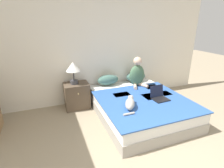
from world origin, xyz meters
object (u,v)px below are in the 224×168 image
person_sitting (137,74)px  laptop_open (159,96)px  pillow_near (108,80)px  pillow_far (136,77)px  bed (139,106)px  cat_tabby (130,103)px  table_lamp (73,68)px  nightstand (77,96)px

person_sitting → laptop_open: 0.83m
laptop_open → pillow_near: bearing=117.9°
pillow_far → pillow_near: bearing=180.0°
laptop_open → bed: bearing=138.8°
cat_tabby → table_lamp: (-0.75, 1.13, 0.40)m
pillow_near → cat_tabby: (-0.03, -1.20, -0.04)m
bed → table_lamp: bearing=145.3°
bed → pillow_near: size_ratio=3.96×
bed → pillow_far: size_ratio=3.96×
person_sitting → cat_tabby: size_ratio=1.52×
cat_tabby → laptop_open: 0.69m
bed → table_lamp: size_ratio=4.22×
pillow_far → cat_tabby: 1.41m
cat_tabby → nightstand: bearing=62.1°
person_sitting → table_lamp: size_ratio=1.40×
person_sitting → pillow_far: bearing=66.1°
table_lamp → person_sitting: bearing=-8.9°
cat_tabby → nightstand: 1.36m
pillow_near → laptop_open: size_ratio=1.62×
cat_tabby → pillow_far: bearing=-2.1°
person_sitting → cat_tabby: person_sitting is taller
cat_tabby → table_lamp: table_lamp is taller
cat_tabby → laptop_open: (0.68, 0.12, -0.03)m
pillow_near → person_sitting: bearing=-24.8°
bed → laptop_open: size_ratio=6.42×
laptop_open → cat_tabby: bearing=-173.4°
cat_tabby → nightstand: cat_tabby is taller
bed → pillow_near: pillow_near is taller
person_sitting → laptop_open: person_sitting is taller
pillow_far → table_lamp: table_lamp is taller
laptop_open → table_lamp: (-1.43, 1.02, 0.43)m
pillow_far → nightstand: (-1.46, -0.06, -0.25)m
person_sitting → pillow_near: bearing=155.2°
pillow_far → laptop_open: (-0.07, -1.08, -0.06)m
table_lamp → bed: bearing=-34.7°
laptop_open → nightstand: bearing=140.5°
pillow_near → cat_tabby: bearing=-91.2°
cat_tabby → nightstand: (-0.72, 1.14, -0.22)m
pillow_far → cat_tabby: size_ratio=1.16×
bed → pillow_far: bearing=67.0°
laptop_open → nightstand: laptop_open is taller
pillow_near → table_lamp: bearing=-175.5°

